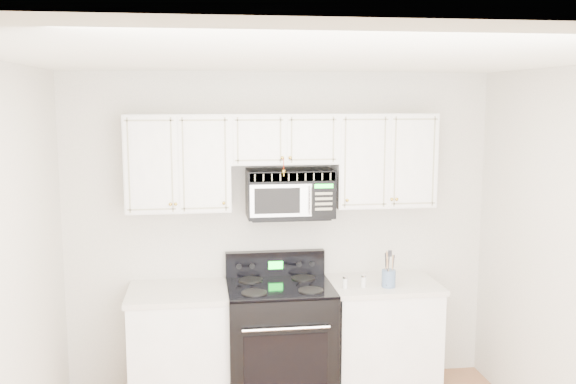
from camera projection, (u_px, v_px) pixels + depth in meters
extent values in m
cube|color=white|center=(321.00, 58.00, 3.42)|extent=(3.50, 3.50, 0.01)
cube|color=silver|center=(281.00, 231.00, 5.32)|extent=(3.50, 0.01, 2.60)
cube|color=white|center=(185.00, 349.00, 5.03)|extent=(0.82, 0.63, 0.88)
cube|color=beige|center=(183.00, 292.00, 4.96)|extent=(0.86, 0.65, 0.04)
cube|color=white|center=(382.00, 339.00, 5.25)|extent=(0.82, 0.63, 0.88)
cube|color=beige|center=(384.00, 284.00, 5.18)|extent=(0.86, 0.65, 0.04)
cube|color=black|center=(380.00, 381.00, 5.34)|extent=(0.82, 0.55, 0.10)
cube|color=black|center=(280.00, 343.00, 5.09)|extent=(0.82, 0.70, 0.92)
cube|color=black|center=(286.00, 363.00, 4.75)|extent=(0.63, 0.01, 0.43)
cylinder|color=white|center=(286.00, 329.00, 4.68)|extent=(0.65, 0.02, 0.02)
cube|color=black|center=(280.00, 287.00, 5.03)|extent=(0.82, 0.70, 0.02)
cube|color=black|center=(275.00, 264.00, 5.32)|extent=(0.82, 0.08, 0.22)
cube|color=#06FF24|center=(276.00, 265.00, 5.27)|extent=(0.12, 0.00, 0.06)
cube|color=white|center=(178.00, 163.00, 4.96)|extent=(0.80, 0.33, 0.75)
cube|color=white|center=(383.00, 160.00, 5.19)|extent=(0.80, 0.33, 0.75)
cube|color=white|center=(283.00, 138.00, 5.05)|extent=(0.84, 0.33, 0.39)
sphere|color=gold|center=(176.00, 204.00, 4.82)|extent=(0.03, 0.03, 0.03)
sphere|color=gold|center=(224.00, 203.00, 4.87)|extent=(0.03, 0.03, 0.03)
sphere|color=gold|center=(347.00, 200.00, 5.00)|extent=(0.03, 0.03, 0.03)
sphere|color=gold|center=(392.00, 199.00, 5.05)|extent=(0.03, 0.03, 0.03)
sphere|color=gold|center=(282.00, 158.00, 4.88)|extent=(0.03, 0.03, 0.03)
sphere|color=gold|center=(290.00, 158.00, 4.89)|extent=(0.03, 0.03, 0.03)
cylinder|color=#C01C01|center=(284.00, 164.00, 4.89)|extent=(0.00, 0.00, 0.10)
sphere|color=gold|center=(284.00, 172.00, 4.90)|extent=(0.03, 0.03, 0.03)
cube|color=black|center=(290.00, 193.00, 5.11)|extent=(0.69, 0.34, 0.38)
cube|color=#9F9980|center=(293.00, 177.00, 4.93)|extent=(0.67, 0.01, 0.07)
cube|color=#B0B0B0|center=(281.00, 201.00, 4.93)|extent=(0.48, 0.01, 0.25)
cube|color=black|center=(277.00, 201.00, 4.92)|extent=(0.35, 0.01, 0.20)
cube|color=black|center=(324.00, 200.00, 4.98)|extent=(0.19, 0.01, 0.25)
cube|color=#06FF24|center=(324.00, 186.00, 4.95)|extent=(0.15, 0.00, 0.03)
cylinder|color=white|center=(311.00, 201.00, 4.93)|extent=(0.02, 0.02, 0.22)
cylinder|color=slate|center=(389.00, 278.00, 5.03)|extent=(0.11, 0.11, 0.14)
cylinder|color=tan|center=(393.00, 270.00, 5.02)|extent=(0.01, 0.01, 0.24)
cylinder|color=black|center=(386.00, 268.00, 5.04)|extent=(0.01, 0.01, 0.25)
cylinder|color=tan|center=(388.00, 268.00, 4.99)|extent=(0.01, 0.01, 0.27)
cylinder|color=black|center=(393.00, 270.00, 5.02)|extent=(0.01, 0.01, 0.24)
cylinder|color=tan|center=(386.00, 268.00, 5.04)|extent=(0.01, 0.01, 0.25)
cylinder|color=black|center=(388.00, 269.00, 4.99)|extent=(0.01, 0.01, 0.27)
cylinder|color=silver|center=(345.00, 283.00, 4.99)|extent=(0.04, 0.04, 0.08)
cylinder|color=white|center=(345.00, 277.00, 4.99)|extent=(0.04, 0.04, 0.02)
cylinder|color=silver|center=(363.00, 282.00, 5.02)|extent=(0.04, 0.04, 0.08)
cylinder|color=white|center=(364.00, 276.00, 5.02)|extent=(0.04, 0.04, 0.02)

